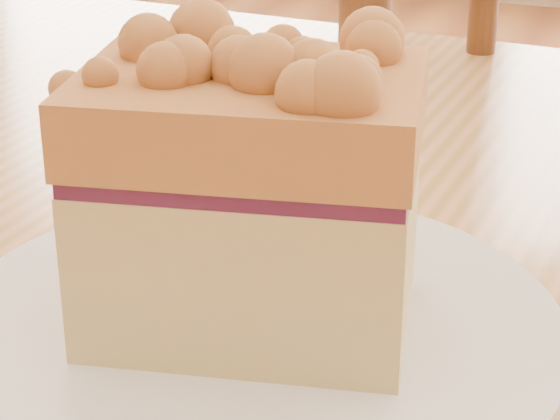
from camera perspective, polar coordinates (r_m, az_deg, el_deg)
name	(u,v)px	position (r m, az deg, el deg)	size (l,w,h in m)	color
cafe_chair_main	(535,254)	(1.08, 13.19, -2.23)	(0.57, 0.57, 1.00)	#5C2E19
plate	(253,341)	(0.42, -1.41, -6.83)	(0.24, 0.24, 0.02)	white
cake_slice	(250,185)	(0.39, -1.55, 1.34)	(0.14, 0.11, 0.11)	#C7BB70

